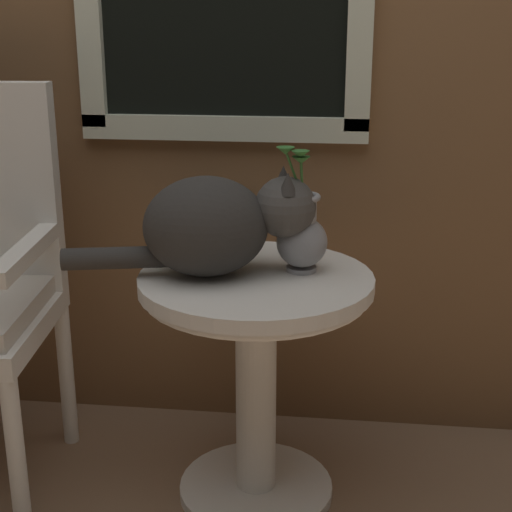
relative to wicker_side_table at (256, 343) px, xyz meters
name	(u,v)px	position (x,y,z in m)	size (l,w,h in m)	color
wicker_side_table	(256,343)	(0.00, 0.00, 0.00)	(0.59, 0.59, 0.63)	silver
cat	(216,224)	(-0.10, 0.00, 0.31)	(0.62, 0.31, 0.26)	#33302D
pewter_vase_with_ivy	(302,233)	(0.11, 0.05, 0.28)	(0.13, 0.13, 0.32)	#99999E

